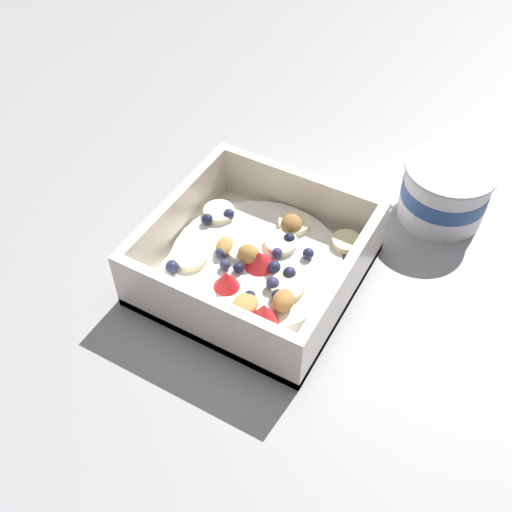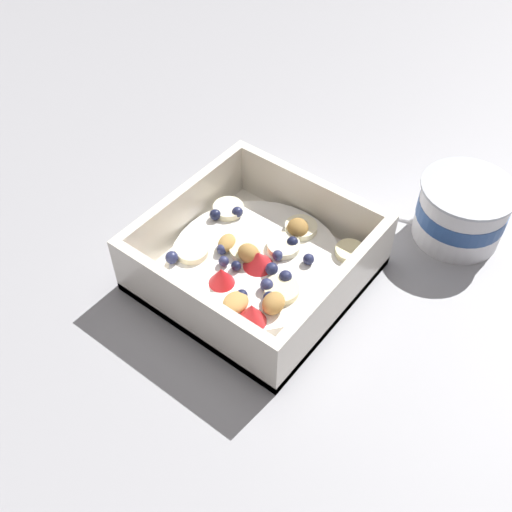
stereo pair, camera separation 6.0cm
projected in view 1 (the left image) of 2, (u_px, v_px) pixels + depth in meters
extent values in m
plane|color=#9E9EA3|center=(241.00, 274.00, 0.63)|extent=(2.40, 2.40, 0.00)
cube|color=white|center=(256.00, 273.00, 0.62)|extent=(0.20, 0.20, 0.01)
cube|color=white|center=(177.00, 221.00, 0.63)|extent=(0.20, 0.01, 0.07)
cube|color=white|center=(343.00, 289.00, 0.57)|extent=(0.20, 0.01, 0.07)
cube|color=white|center=(299.00, 198.00, 0.66)|extent=(0.01, 0.18, 0.07)
cube|color=white|center=(205.00, 320.00, 0.55)|extent=(0.01, 0.18, 0.07)
cylinder|color=white|center=(256.00, 264.00, 0.61)|extent=(0.17, 0.17, 0.02)
cylinder|color=#F4EAB7|center=(241.00, 250.00, 0.61)|extent=(0.04, 0.04, 0.01)
cylinder|color=beige|center=(288.00, 286.00, 0.58)|extent=(0.04, 0.04, 0.01)
cylinder|color=#F4EAB7|center=(191.00, 258.00, 0.60)|extent=(0.04, 0.04, 0.01)
cylinder|color=#F7EFC6|center=(281.00, 243.00, 0.62)|extent=(0.05, 0.05, 0.01)
cylinder|color=#F7EFC6|center=(219.00, 212.00, 0.65)|extent=(0.05, 0.05, 0.01)
cylinder|color=#F7EFC6|center=(294.00, 223.00, 0.64)|extent=(0.03, 0.03, 0.01)
cylinder|color=beige|center=(347.00, 242.00, 0.62)|extent=(0.04, 0.04, 0.01)
cone|color=red|center=(226.00, 280.00, 0.58)|extent=(0.03, 0.03, 0.02)
cone|color=red|center=(261.00, 256.00, 0.60)|extent=(0.04, 0.04, 0.02)
cone|color=red|center=(264.00, 313.00, 0.55)|extent=(0.04, 0.04, 0.02)
sphere|color=#191E3D|center=(207.00, 219.00, 0.64)|extent=(0.01, 0.01, 0.01)
sphere|color=navy|center=(225.00, 265.00, 0.60)|extent=(0.01, 0.01, 0.01)
sphere|color=navy|center=(253.00, 262.00, 0.60)|extent=(0.01, 0.01, 0.01)
sphere|color=#191E3D|center=(238.00, 268.00, 0.59)|extent=(0.01, 0.01, 0.01)
sphere|color=#23284C|center=(272.00, 270.00, 0.59)|extent=(0.01, 0.01, 0.01)
sphere|color=navy|center=(221.00, 253.00, 0.61)|extent=(0.01, 0.01, 0.01)
sphere|color=#191E3D|center=(250.00, 296.00, 0.57)|extent=(0.01, 0.01, 0.01)
sphere|color=#191E3D|center=(278.00, 295.00, 0.57)|extent=(0.01, 0.01, 0.01)
sphere|color=navy|center=(277.00, 253.00, 0.61)|extent=(0.01, 0.01, 0.01)
sphere|color=#191E3D|center=(289.00, 238.00, 0.62)|extent=(0.01, 0.01, 0.01)
sphere|color=#23284C|center=(308.00, 253.00, 0.60)|extent=(0.01, 0.01, 0.01)
sphere|color=#23284C|center=(290.00, 272.00, 0.59)|extent=(0.01, 0.01, 0.01)
sphere|color=navy|center=(273.00, 283.00, 0.58)|extent=(0.01, 0.01, 0.01)
sphere|color=#23284C|center=(229.00, 214.00, 0.64)|extent=(0.01, 0.01, 0.01)
sphere|color=#23284C|center=(172.00, 267.00, 0.59)|extent=(0.01, 0.01, 0.01)
ellipsoid|color=tan|center=(245.00, 304.00, 0.56)|extent=(0.03, 0.02, 0.01)
ellipsoid|color=#AD7F42|center=(247.00, 256.00, 0.60)|extent=(0.02, 0.02, 0.02)
ellipsoid|color=tan|center=(222.00, 249.00, 0.61)|extent=(0.03, 0.02, 0.01)
ellipsoid|color=#AD7F42|center=(283.00, 301.00, 0.56)|extent=(0.03, 0.02, 0.02)
ellipsoid|color=olive|center=(292.00, 224.00, 0.63)|extent=(0.03, 0.03, 0.02)
ellipsoid|color=silver|center=(347.00, 198.00, 0.70)|extent=(0.05, 0.06, 0.01)
cylinder|color=silver|center=(424.00, 208.00, 0.69)|extent=(0.05, 0.12, 0.01)
cylinder|color=white|center=(445.00, 193.00, 0.66)|extent=(0.09, 0.09, 0.06)
cylinder|color=#2D5193|center=(445.00, 190.00, 0.66)|extent=(0.09, 0.09, 0.02)
cylinder|color=#B7BCC6|center=(452.00, 168.00, 0.64)|extent=(0.10, 0.10, 0.00)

